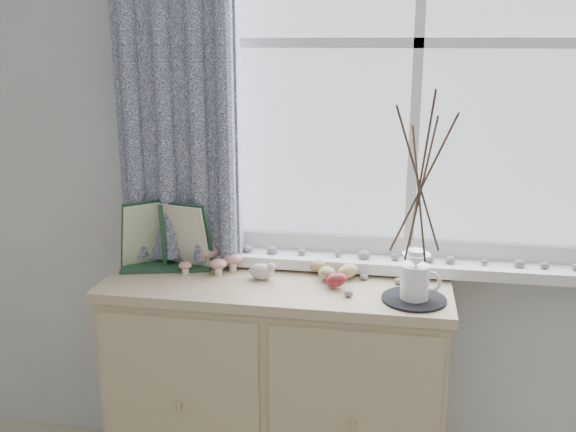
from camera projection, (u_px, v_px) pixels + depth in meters
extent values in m
cube|color=silver|center=(329.00, 143.00, 2.32)|extent=(4.00, 0.04, 2.60)
cube|color=silver|center=(419.00, 43.00, 2.17)|extent=(1.30, 0.01, 1.40)
cube|color=white|center=(408.00, 264.00, 2.31)|extent=(1.45, 0.16, 0.04)
cube|color=#091332|center=(175.00, 35.00, 2.18)|extent=(0.44, 0.06, 1.61)
cube|color=tan|center=(277.00, 393.00, 2.35)|extent=(1.17, 0.43, 0.81)
cube|color=tan|center=(276.00, 285.00, 2.24)|extent=(1.20, 0.45, 0.03)
cube|color=tan|center=(181.00, 420.00, 2.19)|extent=(0.55, 0.01, 0.75)
cylinder|color=white|center=(208.00, 260.00, 2.36)|extent=(0.03, 0.03, 0.06)
ellipsoid|color=#A52305|center=(207.00, 252.00, 2.35)|extent=(0.09, 0.09, 0.05)
cylinder|color=white|center=(218.00, 269.00, 2.28)|extent=(0.03, 0.03, 0.04)
ellipsoid|color=#A52305|center=(218.00, 264.00, 2.28)|extent=(0.06, 0.06, 0.03)
cylinder|color=white|center=(185.00, 270.00, 2.30)|extent=(0.02, 0.02, 0.03)
ellipsoid|color=#A52305|center=(185.00, 265.00, 2.29)|extent=(0.05, 0.05, 0.03)
cylinder|color=white|center=(233.00, 265.00, 2.32)|extent=(0.03, 0.03, 0.05)
ellipsoid|color=#A52305|center=(233.00, 258.00, 2.32)|extent=(0.07, 0.07, 0.04)
ellipsoid|color=tan|center=(327.00, 273.00, 2.22)|extent=(0.06, 0.05, 0.07)
ellipsoid|color=tan|center=(318.00, 265.00, 2.30)|extent=(0.06, 0.05, 0.07)
ellipsoid|color=maroon|center=(337.00, 280.00, 2.16)|extent=(0.06, 0.05, 0.07)
ellipsoid|color=tan|center=(348.00, 271.00, 2.24)|extent=(0.06, 0.05, 0.07)
cylinder|color=black|center=(414.00, 299.00, 2.06)|extent=(0.21, 0.21, 0.01)
cylinder|color=white|center=(415.00, 282.00, 2.05)|extent=(0.12, 0.12, 0.11)
cone|color=white|center=(416.00, 260.00, 2.03)|extent=(0.09, 0.09, 0.04)
cylinder|color=white|center=(416.00, 254.00, 2.02)|extent=(0.06, 0.06, 0.03)
torus|color=white|center=(431.00, 281.00, 2.04)|extent=(0.07, 0.04, 0.07)
ellipsoid|color=gray|center=(349.00, 293.00, 2.09)|extent=(0.03, 0.03, 0.02)
ellipsoid|color=gray|center=(364.00, 277.00, 2.24)|extent=(0.03, 0.03, 0.02)
ellipsoid|color=gray|center=(417.00, 296.00, 2.07)|extent=(0.03, 0.03, 0.02)
ellipsoid|color=gray|center=(331.00, 271.00, 2.30)|extent=(0.03, 0.03, 0.02)
ellipsoid|color=gray|center=(399.00, 281.00, 2.20)|extent=(0.03, 0.03, 0.02)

